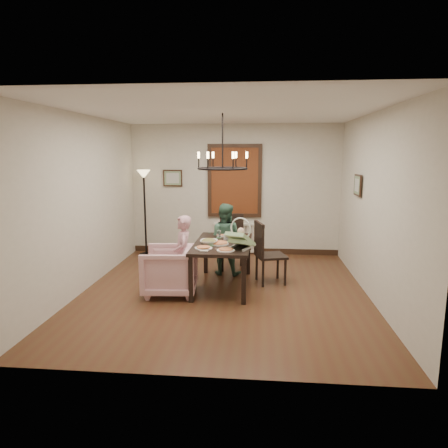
% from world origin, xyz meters
% --- Properties ---
extents(room_shell, '(4.51, 5.00, 2.81)m').
position_xyz_m(room_shell, '(0.00, 0.37, 1.40)').
color(room_shell, '#4E301A').
rests_on(room_shell, ground).
extents(dining_table, '(0.92, 1.61, 0.75)m').
position_xyz_m(dining_table, '(-0.05, 0.23, 0.67)').
color(dining_table, black).
rests_on(dining_table, room_shell).
extents(chair_far, '(0.51, 0.51, 1.05)m').
position_xyz_m(chair_far, '(0.03, 1.29, 0.52)').
color(chair_far, black).
rests_on(chair_far, room_shell).
extents(chair_right, '(0.58, 0.58, 1.07)m').
position_xyz_m(chair_right, '(0.75, 0.51, 0.53)').
color(chair_right, black).
rests_on(chair_right, room_shell).
extents(armchair, '(0.89, 0.88, 0.75)m').
position_xyz_m(armchair, '(-0.85, -0.17, 0.38)').
color(armchair, beige).
rests_on(armchair, room_shell).
extents(elderly_woman, '(0.32, 0.42, 1.03)m').
position_xyz_m(elderly_woman, '(-0.64, -0.11, 0.51)').
color(elderly_woman, '#C88D99').
rests_on(elderly_woman, room_shell).
extents(seated_man, '(0.59, 0.49, 1.08)m').
position_xyz_m(seated_man, '(-0.08, 0.95, 0.54)').
color(seated_man, '#39614C').
rests_on(seated_man, room_shell).
extents(baby_bouncer, '(0.53, 0.60, 0.33)m').
position_xyz_m(baby_bouncer, '(0.26, -0.14, 0.91)').
color(baby_bouncer, '#9DCA8B').
rests_on(baby_bouncer, dining_table).
extents(salad_bowl, '(0.34, 0.34, 0.08)m').
position_xyz_m(salad_bowl, '(-0.25, 0.08, 0.79)').
color(salad_bowl, white).
rests_on(salad_bowl, dining_table).
extents(pizza_platter, '(0.29, 0.29, 0.04)m').
position_xyz_m(pizza_platter, '(-0.08, 0.08, 0.77)').
color(pizza_platter, tan).
rests_on(pizza_platter, dining_table).
extents(drinking_glass, '(0.07, 0.07, 0.14)m').
position_xyz_m(drinking_glass, '(0.03, 0.39, 0.82)').
color(drinking_glass, silver).
rests_on(drinking_glass, dining_table).
extents(window_blinds, '(1.00, 0.03, 1.40)m').
position_xyz_m(window_blinds, '(0.00, 2.46, 1.60)').
color(window_blinds, brown).
rests_on(window_blinds, room_shell).
extents(radiator, '(0.92, 0.12, 0.62)m').
position_xyz_m(radiator, '(0.00, 2.48, 0.35)').
color(radiator, silver).
rests_on(radiator, room_shell).
extents(picture_back, '(0.42, 0.03, 0.36)m').
position_xyz_m(picture_back, '(-1.35, 2.47, 1.65)').
color(picture_back, black).
rests_on(picture_back, room_shell).
extents(picture_right, '(0.03, 0.42, 0.36)m').
position_xyz_m(picture_right, '(2.21, 0.90, 1.65)').
color(picture_right, black).
rests_on(picture_right, room_shell).
extents(floor_lamp, '(0.30, 0.30, 1.80)m').
position_xyz_m(floor_lamp, '(-1.90, 2.15, 0.90)').
color(floor_lamp, black).
rests_on(floor_lamp, room_shell).
extents(chandelier, '(0.80, 0.80, 0.04)m').
position_xyz_m(chandelier, '(-0.05, 0.23, 1.95)').
color(chandelier, black).
rests_on(chandelier, room_shell).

